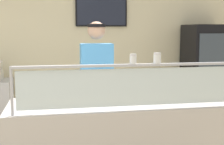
% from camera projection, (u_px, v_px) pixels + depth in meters
% --- Properties ---
extents(shop_rear_unit, '(6.61, 0.13, 2.70)m').
position_uv_depth(shop_rear_unit, '(92.00, 48.00, 5.42)').
color(shop_rear_unit, beige).
rests_on(shop_rear_unit, ground).
extents(sneeze_guard, '(2.03, 0.06, 0.41)m').
position_uv_depth(sneeze_guard, '(129.00, 81.00, 2.84)').
color(sneeze_guard, '#B2B5BC').
rests_on(sneeze_guard, serving_counter).
extents(pizza_tray, '(0.41, 0.41, 0.04)m').
position_uv_depth(pizza_tray, '(93.00, 99.00, 3.24)').
color(pizza_tray, '#9EA0A8').
rests_on(pizza_tray, serving_counter).
extents(pizza_server, '(0.09, 0.28, 0.01)m').
position_uv_depth(pizza_server, '(90.00, 98.00, 3.21)').
color(pizza_server, '#ADAFB7').
rests_on(pizza_server, pizza_tray).
extents(parmesan_shaker, '(0.06, 0.06, 0.09)m').
position_uv_depth(parmesan_shaker, '(133.00, 60.00, 2.82)').
color(parmesan_shaker, white).
rests_on(parmesan_shaker, sneeze_guard).
extents(pepper_flake_shaker, '(0.07, 0.07, 0.10)m').
position_uv_depth(pepper_flake_shaker, '(157.00, 59.00, 2.86)').
color(pepper_flake_shaker, white).
rests_on(pepper_flake_shaker, sneeze_guard).
extents(worker_figure, '(0.41, 0.50, 1.76)m').
position_uv_depth(worker_figure, '(97.00, 85.00, 3.86)').
color(worker_figure, '#23232D').
rests_on(worker_figure, ground).
extents(drink_fridge, '(0.71, 0.65, 1.75)m').
position_uv_depth(drink_fridge, '(207.00, 77.00, 5.39)').
color(drink_fridge, black).
rests_on(drink_fridge, ground).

